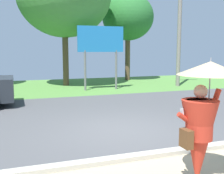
# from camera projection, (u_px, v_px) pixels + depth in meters

# --- Properties ---
(ground_plane) EXTENTS (40.00, 22.00, 0.20)m
(ground_plane) POSITION_uv_depth(u_px,v_px,m) (95.00, 110.00, 10.61)
(ground_plane) COLOR #4C4C4F
(monk_pedestrian) EXTENTS (1.11, 1.07, 2.13)m
(monk_pedestrian) POSITION_uv_depth(u_px,v_px,m) (202.00, 119.00, 4.56)
(monk_pedestrian) COLOR #B22D1E
(monk_pedestrian) RESTS_ON ground_plane
(utility_pole) EXTENTS (1.80, 0.24, 7.81)m
(utility_pole) POSITION_uv_depth(u_px,v_px,m) (180.00, 18.00, 16.68)
(utility_pole) COLOR gray
(utility_pole) RESTS_ON ground_plane
(roadside_billboard) EXTENTS (2.60, 0.12, 3.50)m
(roadside_billboard) POSITION_uv_depth(u_px,v_px,m) (101.00, 44.00, 15.33)
(roadside_billboard) COLOR slate
(roadside_billboard) RESTS_ON ground_plane
(tree_center_back) EXTENTS (3.68, 3.68, 6.20)m
(tree_center_back) POSITION_uv_depth(u_px,v_px,m) (128.00, 17.00, 19.99)
(tree_center_back) COLOR brown
(tree_center_back) RESTS_ON ground_plane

